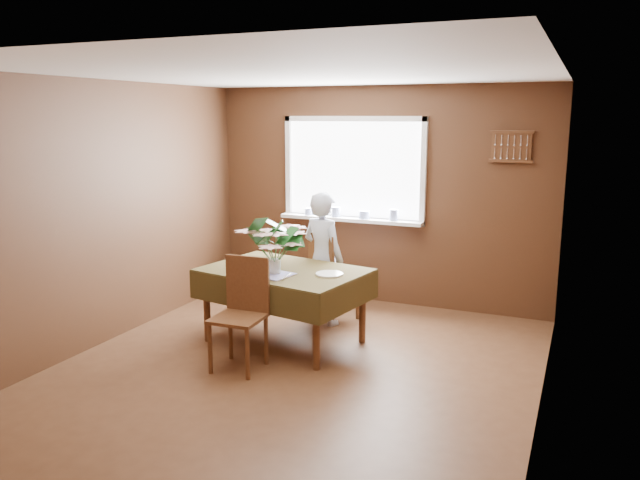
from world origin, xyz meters
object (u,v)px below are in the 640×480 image
at_px(chair_near, 242,308).
at_px(flower_bouquet, 274,241).
at_px(chair_far, 329,273).
at_px(seated_woman, 323,258).
at_px(dining_table, 284,278).

relative_size(chair_near, flower_bouquet, 1.72).
height_order(chair_far, chair_near, chair_near).
height_order(chair_near, seated_woman, seated_woman).
xyz_separation_m(dining_table, chair_near, (-0.07, -0.67, -0.11)).
relative_size(chair_far, seated_woman, 0.68).
bearing_deg(dining_table, flower_bouquet, -79.50).
relative_size(dining_table, seated_woman, 1.18).
distance_m(dining_table, chair_far, 0.81).
relative_size(seated_woman, flower_bouquet, 2.50).
relative_size(chair_far, chair_near, 0.99).
distance_m(chair_far, seated_woman, 0.21).
bearing_deg(dining_table, chair_near, -85.77).
bearing_deg(chair_near, flower_bouquet, 79.50).
bearing_deg(flower_bouquet, chair_far, 81.86).
relative_size(dining_table, flower_bouquet, 2.95).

